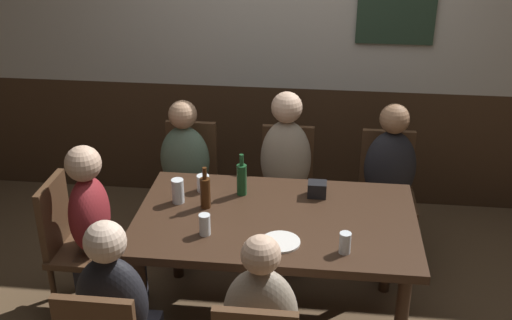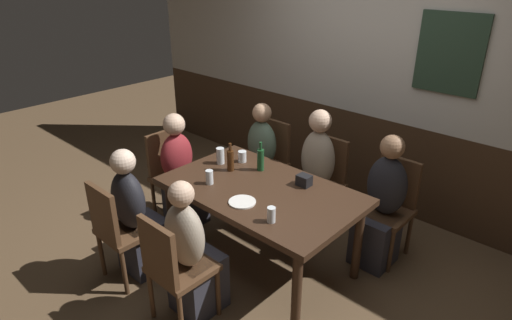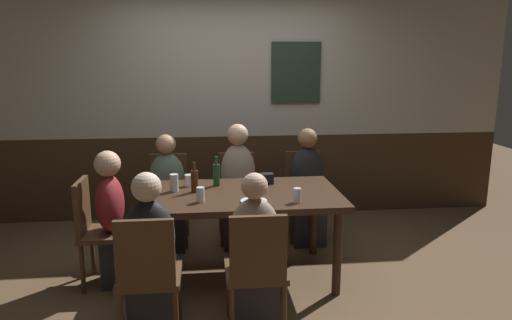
{
  "view_description": "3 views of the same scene",
  "coord_description": "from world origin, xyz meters",
  "px_view_note": "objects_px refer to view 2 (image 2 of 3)",
  "views": [
    {
      "loc": [
        0.24,
        -3.03,
        2.53
      ],
      "look_at": [
        -0.12,
        0.12,
        1.03
      ],
      "focal_mm": 44.04,
      "sensor_mm": 36.0,
      "label": 1
    },
    {
      "loc": [
        2.03,
        -2.26,
        2.39
      ],
      "look_at": [
        -0.03,
        -0.03,
        0.99
      ],
      "focal_mm": 30.45,
      "sensor_mm": 36.0,
      "label": 2
    },
    {
      "loc": [
        -0.31,
        -3.7,
        1.82
      ],
      "look_at": [
        0.11,
        0.12,
        0.99
      ],
      "focal_mm": 32.8,
      "sensor_mm": 36.0,
      "label": 3
    }
  ],
  "objects_px": {
    "chair_left_far": "(269,158)",
    "person_mid_near": "(192,259)",
    "condiment_caddy": "(304,180)",
    "plate_white_large": "(242,202)",
    "dining_table": "(261,197)",
    "person_head_west": "(181,178)",
    "chair_mid_far": "(323,178)",
    "pint_glass_pale": "(271,215)",
    "beer_bottle_green": "(261,159)",
    "person_left_near": "(137,222)",
    "pint_glass_stout": "(209,178)",
    "person_mid_far": "(314,182)",
    "tumbler_short": "(220,157)",
    "person_left_far": "(259,165)",
    "person_right_far": "(381,211)",
    "chair_left_near": "(118,227)",
    "pint_glass_amber": "(242,157)",
    "chair_right_far": "(390,203)",
    "chair_mid_near": "(173,266)",
    "beer_bottle_brown": "(230,160)",
    "chair_head_west": "(171,171)"
  },
  "relations": [
    {
      "from": "chair_left_near",
      "to": "person_right_far",
      "type": "xyz_separation_m",
      "value": [
        1.38,
        1.63,
        -0.01
      ]
    },
    {
      "from": "chair_left_near",
      "to": "condiment_caddy",
      "type": "bearing_deg",
      "value": 51.9
    },
    {
      "from": "chair_left_near",
      "to": "chair_mid_far",
      "type": "bearing_deg",
      "value": 68.87
    },
    {
      "from": "chair_mid_near",
      "to": "condiment_caddy",
      "type": "distance_m",
      "value": 1.22
    },
    {
      "from": "plate_white_large",
      "to": "chair_left_far",
      "type": "bearing_deg",
      "value": 122.57
    },
    {
      "from": "person_right_far",
      "to": "person_left_far",
      "type": "bearing_deg",
      "value": -179.94
    },
    {
      "from": "pint_glass_stout",
      "to": "chair_mid_near",
      "type": "bearing_deg",
      "value": -61.84
    },
    {
      "from": "condiment_caddy",
      "to": "plate_white_large",
      "type": "bearing_deg",
      "value": -107.98
    },
    {
      "from": "person_mid_far",
      "to": "person_left_far",
      "type": "bearing_deg",
      "value": -179.71
    },
    {
      "from": "person_mid_far",
      "to": "chair_mid_far",
      "type": "bearing_deg",
      "value": 90.0
    },
    {
      "from": "chair_head_west",
      "to": "chair_mid_far",
      "type": "height_order",
      "value": "same"
    },
    {
      "from": "chair_mid_far",
      "to": "person_head_west",
      "type": "bearing_deg",
      "value": -139.26
    },
    {
      "from": "dining_table",
      "to": "person_left_near",
      "type": "distance_m",
      "value": 1.02
    },
    {
      "from": "dining_table",
      "to": "pint_glass_pale",
      "type": "relative_size",
      "value": 13.87
    },
    {
      "from": "pint_glass_pale",
      "to": "beer_bottle_green",
      "type": "relative_size",
      "value": 0.44
    },
    {
      "from": "pint_glass_stout",
      "to": "chair_mid_far",
      "type": "bearing_deg",
      "value": 72.21
    },
    {
      "from": "person_left_near",
      "to": "chair_left_far",
      "type": "bearing_deg",
      "value": 90.0
    },
    {
      "from": "dining_table",
      "to": "tumbler_short",
      "type": "xyz_separation_m",
      "value": [
        -0.58,
        0.1,
        0.14
      ]
    },
    {
      "from": "pint_glass_stout",
      "to": "pint_glass_pale",
      "type": "distance_m",
      "value": 0.74
    },
    {
      "from": "chair_mid_far",
      "to": "pint_glass_pale",
      "type": "height_order",
      "value": "chair_mid_far"
    },
    {
      "from": "person_left_near",
      "to": "pint_glass_amber",
      "type": "xyz_separation_m",
      "value": [
        0.23,
        0.99,
        0.31
      ]
    },
    {
      "from": "person_left_far",
      "to": "person_head_west",
      "type": "bearing_deg",
      "value": -115.38
    },
    {
      "from": "chair_left_far",
      "to": "person_mid_near",
      "type": "height_order",
      "value": "person_mid_near"
    },
    {
      "from": "chair_right_far",
      "to": "chair_left_near",
      "type": "bearing_deg",
      "value": -127.71
    },
    {
      "from": "person_mid_near",
      "to": "pint_glass_stout",
      "type": "bearing_deg",
      "value": 125.36
    },
    {
      "from": "person_left_far",
      "to": "person_mid_near",
      "type": "xyz_separation_m",
      "value": [
        0.69,
        -1.46,
        -0.01
      ]
    },
    {
      "from": "chair_right_far",
      "to": "condiment_caddy",
      "type": "relative_size",
      "value": 8.0
    },
    {
      "from": "person_left_near",
      "to": "beer_bottle_brown",
      "type": "bearing_deg",
      "value": 70.42
    },
    {
      "from": "dining_table",
      "to": "chair_right_far",
      "type": "xyz_separation_m",
      "value": [
        0.69,
        0.89,
        -0.16
      ]
    },
    {
      "from": "pint_glass_amber",
      "to": "pint_glass_stout",
      "type": "bearing_deg",
      "value": -78.04
    },
    {
      "from": "person_mid_far",
      "to": "tumbler_short",
      "type": "relative_size",
      "value": 8.25
    },
    {
      "from": "chair_left_near",
      "to": "person_mid_far",
      "type": "distance_m",
      "value": 1.77
    },
    {
      "from": "dining_table",
      "to": "chair_right_far",
      "type": "distance_m",
      "value": 1.14
    },
    {
      "from": "pint_glass_amber",
      "to": "person_mid_near",
      "type": "bearing_deg",
      "value": -65.0
    },
    {
      "from": "plate_white_large",
      "to": "beer_bottle_green",
      "type": "bearing_deg",
      "value": 118.33
    },
    {
      "from": "condiment_caddy",
      "to": "tumbler_short",
      "type": "bearing_deg",
      "value": -168.15
    },
    {
      "from": "chair_left_near",
      "to": "person_mid_near",
      "type": "relative_size",
      "value": 0.8
    },
    {
      "from": "chair_left_near",
      "to": "person_head_west",
      "type": "relative_size",
      "value": 0.79
    },
    {
      "from": "chair_head_west",
      "to": "beer_bottle_brown",
      "type": "bearing_deg",
      "value": 4.55
    },
    {
      "from": "person_right_far",
      "to": "pint_glass_pale",
      "type": "height_order",
      "value": "person_right_far"
    },
    {
      "from": "dining_table",
      "to": "person_head_west",
      "type": "xyz_separation_m",
      "value": [
        -1.04,
        0.0,
        -0.19
      ]
    },
    {
      "from": "beer_bottle_green",
      "to": "person_mid_near",
      "type": "bearing_deg",
      "value": -77.01
    },
    {
      "from": "person_mid_near",
      "to": "person_left_near",
      "type": "bearing_deg",
      "value": -179.91
    },
    {
      "from": "chair_mid_near",
      "to": "person_mid_far",
      "type": "relative_size",
      "value": 0.73
    },
    {
      "from": "chair_right_far",
      "to": "pint_glass_stout",
      "type": "relative_size",
      "value": 7.47
    },
    {
      "from": "chair_left_near",
      "to": "person_left_far",
      "type": "xyz_separation_m",
      "value": [
        0.0,
        1.62,
        -0.03
      ]
    },
    {
      "from": "tumbler_short",
      "to": "dining_table",
      "type": "bearing_deg",
      "value": -10.03
    },
    {
      "from": "beer_bottle_brown",
      "to": "chair_right_far",
      "type": "bearing_deg",
      "value": 37.07
    },
    {
      "from": "person_head_west",
      "to": "beer_bottle_green",
      "type": "relative_size",
      "value": 4.28
    },
    {
      "from": "person_left_near",
      "to": "person_right_far",
      "type": "xyz_separation_m",
      "value": [
        1.38,
        1.46,
        0.02
      ]
    }
  ]
}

